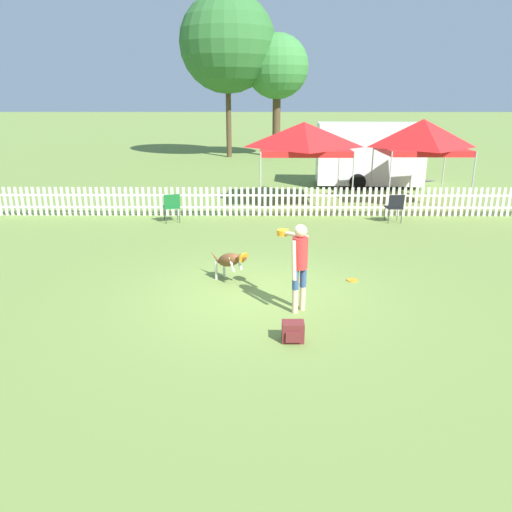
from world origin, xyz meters
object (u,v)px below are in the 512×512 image
(leaping_dog, at_px, (229,260))
(equipment_trailer, at_px, (369,153))
(canopy_tent_main, at_px, (304,138))
(tree_left_grove, at_px, (227,43))
(folding_chair_center, at_px, (395,206))
(tree_right_grove, at_px, (277,67))
(frisbee_near_dog, at_px, (352,280))
(canopy_tent_secondary, at_px, (422,136))
(handler_person, at_px, (298,257))
(backpack_on_grass, at_px, (293,332))
(folding_chair_blue_left, at_px, (172,205))
(frisbee_near_handler, at_px, (299,279))

(leaping_dog, height_order, equipment_trailer, equipment_trailer)
(canopy_tent_main, relative_size, tree_left_grove, 0.32)
(folding_chair_center, bearing_deg, tree_right_grove, -83.17)
(folding_chair_center, distance_m, tree_right_grove, 18.76)
(frisbee_near_dog, xyz_separation_m, equipment_trailer, (2.75, 11.92, 1.40))
(canopy_tent_secondary, height_order, tree_right_grove, tree_right_grove)
(folding_chair_center, distance_m, equipment_trailer, 6.81)
(handler_person, xyz_separation_m, leaping_dog, (-1.33, 1.45, -0.54))
(tree_left_grove, bearing_deg, leaping_dog, -86.66)
(tree_left_grove, bearing_deg, canopy_tent_main, -76.71)
(backpack_on_grass, relative_size, equipment_trailer, 0.07)
(tree_right_grove, bearing_deg, folding_chair_blue_left, -102.05)
(handler_person, height_order, tree_left_grove, tree_left_grove)
(frisbee_near_dog, xyz_separation_m, canopy_tent_secondary, (3.82, 8.22, 2.41))
(folding_chair_blue_left, relative_size, equipment_trailer, 0.17)
(backpack_on_grass, height_order, tree_right_grove, tree_right_grove)
(canopy_tent_secondary, bearing_deg, folding_chair_blue_left, -160.30)
(folding_chair_blue_left, bearing_deg, canopy_tent_main, -164.67)
(equipment_trailer, bearing_deg, handler_person, -103.15)
(leaping_dog, height_order, folding_chair_blue_left, folding_chair_blue_left)
(canopy_tent_secondary, bearing_deg, canopy_tent_main, -176.08)
(frisbee_near_handler, distance_m, frisbee_near_dog, 1.15)
(frisbee_near_handler, distance_m, backpack_on_grass, 2.83)
(backpack_on_grass, relative_size, tree_left_grove, 0.04)
(frisbee_near_handler, height_order, canopy_tent_main, canopy_tent_main)
(folding_chair_blue_left, bearing_deg, leaping_dog, 94.27)
(frisbee_near_dog, xyz_separation_m, folding_chair_blue_left, (-4.72, 5.16, 0.54))
(frisbee_near_handler, xyz_separation_m, backpack_on_grass, (-0.31, -2.81, 0.15))
(handler_person, distance_m, canopy_tent_main, 9.61)
(folding_chair_blue_left, relative_size, canopy_tent_secondary, 0.30)
(tree_left_grove, xyz_separation_m, tree_right_grove, (3.05, 0.15, -1.37))
(frisbee_near_handler, relative_size, canopy_tent_secondary, 0.07)
(equipment_trailer, distance_m, tree_left_grove, 13.95)
(folding_chair_center, relative_size, tree_left_grove, 0.09)
(folding_chair_center, height_order, canopy_tent_secondary, canopy_tent_secondary)
(leaping_dog, height_order, backpack_on_grass, leaping_dog)
(leaping_dog, distance_m, folding_chair_center, 7.15)
(frisbee_near_handler, xyz_separation_m, folding_chair_center, (3.35, 5.15, 0.53))
(folding_chair_blue_left, height_order, tree_right_grove, tree_right_grove)
(canopy_tent_main, bearing_deg, handler_person, -95.20)
(tree_right_grove, bearing_deg, backpack_on_grass, -91.20)
(tree_left_grove, bearing_deg, tree_right_grove, 2.78)
(handler_person, distance_m, frisbee_near_dog, 2.26)
(backpack_on_grass, bearing_deg, equipment_trailer, 74.02)
(folding_chair_blue_left, bearing_deg, tree_left_grove, -109.97)
(backpack_on_grass, height_order, canopy_tent_secondary, canopy_tent_secondary)
(handler_person, bearing_deg, canopy_tent_main, 42.81)
(tree_left_grove, bearing_deg, frisbee_near_handler, -82.97)
(folding_chair_blue_left, bearing_deg, frisbee_near_handler, 107.40)
(leaping_dog, distance_m, canopy_tent_secondary, 10.69)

